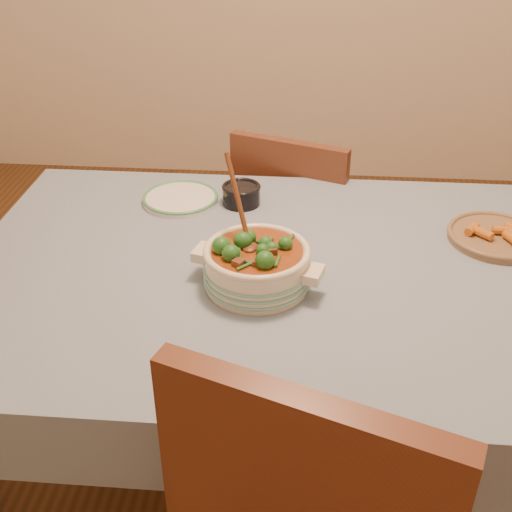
{
  "coord_description": "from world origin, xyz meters",
  "views": [
    {
      "loc": [
        0.01,
        -1.35,
        1.62
      ],
      "look_at": [
        -0.09,
        -0.09,
        0.84
      ],
      "focal_mm": 45.0,
      "sensor_mm": 36.0,
      "label": 1
    }
  ],
  "objects_px": {
    "dining_table": "(295,298)",
    "stew_casserole": "(257,263)",
    "white_plate": "(180,198)",
    "condiment_bowl": "(241,193)",
    "fried_plate": "(497,235)",
    "chair_far": "(297,229)"
  },
  "relations": [
    {
      "from": "white_plate",
      "to": "condiment_bowl",
      "type": "bearing_deg",
      "value": 0.0
    },
    {
      "from": "dining_table",
      "to": "stew_casserole",
      "type": "height_order",
      "value": "stew_casserole"
    },
    {
      "from": "fried_plate",
      "to": "chair_far",
      "type": "xyz_separation_m",
      "value": [
        -0.54,
        0.5,
        -0.28
      ]
    },
    {
      "from": "dining_table",
      "to": "condiment_bowl",
      "type": "relative_size",
      "value": 11.9
    },
    {
      "from": "dining_table",
      "to": "stew_casserole",
      "type": "bearing_deg",
      "value": -137.72
    },
    {
      "from": "dining_table",
      "to": "stew_casserole",
      "type": "relative_size",
      "value": 5.24
    },
    {
      "from": "dining_table",
      "to": "fried_plate",
      "type": "relative_size",
      "value": 5.46
    },
    {
      "from": "stew_casserole",
      "to": "white_plate",
      "type": "height_order",
      "value": "stew_casserole"
    },
    {
      "from": "stew_casserole",
      "to": "white_plate",
      "type": "xyz_separation_m",
      "value": [
        -0.26,
        0.42,
        -0.05
      ]
    },
    {
      "from": "condiment_bowl",
      "to": "fried_plate",
      "type": "bearing_deg",
      "value": -12.82
    },
    {
      "from": "white_plate",
      "to": "condiment_bowl",
      "type": "relative_size",
      "value": 1.82
    },
    {
      "from": "stew_casserole",
      "to": "condiment_bowl",
      "type": "distance_m",
      "value": 0.43
    },
    {
      "from": "condiment_bowl",
      "to": "chair_far",
      "type": "bearing_deg",
      "value": 64.11
    },
    {
      "from": "white_plate",
      "to": "condiment_bowl",
      "type": "height_order",
      "value": "condiment_bowl"
    },
    {
      "from": "stew_casserole",
      "to": "chair_far",
      "type": "bearing_deg",
      "value": 83.68
    },
    {
      "from": "stew_casserole",
      "to": "chair_far",
      "type": "relative_size",
      "value": 0.37
    },
    {
      "from": "dining_table",
      "to": "white_plate",
      "type": "bearing_deg",
      "value": 136.13
    },
    {
      "from": "condiment_bowl",
      "to": "fried_plate",
      "type": "height_order",
      "value": "condiment_bowl"
    },
    {
      "from": "dining_table",
      "to": "chair_far",
      "type": "bearing_deg",
      "value": 90.6
    },
    {
      "from": "dining_table",
      "to": "fried_plate",
      "type": "distance_m",
      "value": 0.57
    },
    {
      "from": "fried_plate",
      "to": "chair_far",
      "type": "distance_m",
      "value": 0.78
    },
    {
      "from": "dining_table",
      "to": "white_plate",
      "type": "relative_size",
      "value": 6.55
    }
  ]
}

